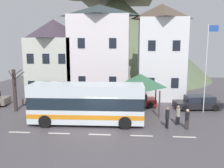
% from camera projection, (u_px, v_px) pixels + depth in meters
% --- Properties ---
extents(ground_plane, '(40.00, 60.00, 0.07)m').
position_uv_depth(ground_plane, '(102.00, 130.00, 18.65)').
color(ground_plane, '#4F4A50').
extents(townhouse_00, '(5.46, 6.21, 9.39)m').
position_uv_depth(townhouse_00, '(55.00, 58.00, 30.30)').
color(townhouse_00, beige).
rests_on(townhouse_00, ground_plane).
extents(townhouse_01, '(6.92, 5.09, 10.97)m').
position_uv_depth(townhouse_01, '(100.00, 52.00, 29.17)').
color(townhouse_01, white).
rests_on(townhouse_01, ground_plane).
extents(townhouse_02, '(5.21, 5.64, 11.01)m').
position_uv_depth(townhouse_02, '(161.00, 52.00, 28.89)').
color(townhouse_02, white).
rests_on(townhouse_02, ground_plane).
extents(hilltop_castle, '(35.70, 35.70, 22.07)m').
position_uv_depth(hilltop_castle, '(116.00, 33.00, 47.21)').
color(hilltop_castle, '#5C694B').
rests_on(hilltop_castle, ground_plane).
extents(transit_bus, '(9.24, 2.85, 3.27)m').
position_uv_depth(transit_bus, '(87.00, 104.00, 19.74)').
color(transit_bus, silver).
rests_on(transit_bus, ground_plane).
extents(bus_shelter, '(3.60, 3.60, 3.68)m').
position_uv_depth(bus_shelter, '(140.00, 81.00, 22.82)').
color(bus_shelter, '#473D33').
rests_on(bus_shelter, ground_plane).
extents(parked_car_00, '(4.39, 2.02, 1.22)m').
position_uv_depth(parked_car_00, '(44.00, 99.00, 26.17)').
color(parked_car_00, '#74665D').
rests_on(parked_car_00, ground_plane).
extents(parked_car_01, '(3.98, 2.17, 1.40)m').
position_uv_depth(parked_car_01, '(136.00, 100.00, 25.35)').
color(parked_car_01, maroon).
rests_on(parked_car_01, ground_plane).
extents(parked_car_02, '(4.70, 2.44, 1.35)m').
position_uv_depth(parked_car_02, '(198.00, 103.00, 24.26)').
color(parked_car_02, black).
rests_on(parked_car_02, ground_plane).
extents(pedestrian_00, '(0.34, 0.32, 1.59)m').
position_uv_depth(pedestrian_00, '(178.00, 114.00, 19.54)').
color(pedestrian_00, black).
rests_on(pedestrian_00, ground_plane).
extents(pedestrian_01, '(0.31, 0.31, 1.60)m').
position_uv_depth(pedestrian_01, '(187.00, 118.00, 18.45)').
color(pedestrian_01, '#38332D').
rests_on(pedestrian_01, ground_plane).
extents(pedestrian_02, '(0.30, 0.32, 1.67)m').
position_uv_depth(pedestrian_02, '(167.00, 117.00, 18.69)').
color(pedestrian_02, black).
rests_on(pedestrian_02, ground_plane).
extents(public_bench, '(1.62, 0.48, 0.87)m').
position_uv_depth(public_bench, '(118.00, 101.00, 25.75)').
color(public_bench, '#473828').
rests_on(public_bench, ground_plane).
extents(flagpole, '(0.95, 0.10, 8.18)m').
position_uv_depth(flagpole, '(207.00, 63.00, 22.46)').
color(flagpole, silver).
rests_on(flagpole, ground_plane).
extents(bare_tree_00, '(2.02, 1.59, 4.17)m').
position_uv_depth(bare_tree_00, '(15.00, 89.00, 23.30)').
color(bare_tree_00, '#382D28').
rests_on(bare_tree_00, ground_plane).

